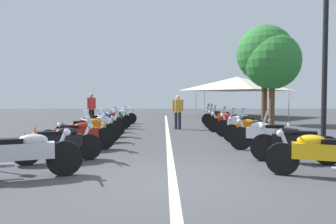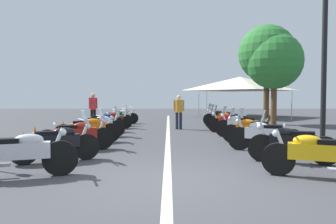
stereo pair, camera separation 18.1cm
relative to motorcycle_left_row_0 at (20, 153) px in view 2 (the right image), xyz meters
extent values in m
plane|color=#424247|center=(-0.25, -2.75, -0.47)|extent=(80.00, 80.00, 0.00)
cube|color=beige|center=(7.12, -2.75, -0.47)|extent=(28.88, 0.16, 0.01)
cylinder|color=black|center=(0.24, -0.68, -0.13)|extent=(0.36, 0.69, 0.68)
cube|color=silver|center=(-0.01, 0.02, 0.05)|extent=(0.64, 1.15, 0.30)
ellipsoid|color=silver|center=(0.05, -0.15, 0.25)|extent=(0.42, 0.58, 0.22)
cube|color=black|center=(-0.08, 0.22, 0.23)|extent=(0.41, 0.54, 0.12)
cylinder|color=silver|center=(0.22, -0.62, 0.17)|extent=(0.16, 0.30, 0.58)
cylinder|color=silver|center=(0.20, -0.58, 0.53)|extent=(0.60, 0.24, 0.04)
sphere|color=silver|center=(0.25, -0.72, 0.37)|extent=(0.14, 0.14, 0.14)
cylinder|color=black|center=(1.85, -0.76, -0.15)|extent=(0.41, 0.63, 0.63)
cylinder|color=black|center=(1.21, 0.47, -0.15)|extent=(0.41, 0.63, 0.63)
cube|color=black|center=(1.53, -0.15, 0.03)|extent=(0.73, 1.07, 0.30)
ellipsoid|color=black|center=(1.61, -0.31, 0.23)|extent=(0.47, 0.58, 0.22)
cube|color=black|center=(1.43, 0.05, 0.21)|extent=(0.45, 0.55, 0.12)
cylinder|color=silver|center=(1.82, -0.71, 0.15)|extent=(0.19, 0.29, 0.58)
cylinder|color=silver|center=(1.80, -0.68, 0.51)|extent=(0.57, 0.32, 0.04)
sphere|color=silver|center=(1.87, -0.81, 0.35)|extent=(0.14, 0.14, 0.14)
cylinder|color=silver|center=(1.50, 0.30, -0.25)|extent=(0.32, 0.53, 0.08)
cube|color=silver|center=(1.84, -0.75, 0.58)|extent=(0.38, 0.27, 0.32)
cylinder|color=black|center=(3.45, -0.84, -0.15)|extent=(0.39, 0.64, 0.64)
cylinder|color=black|center=(2.81, 0.54, -0.15)|extent=(0.39, 0.64, 0.64)
cube|color=maroon|center=(3.13, -0.15, 0.03)|extent=(0.73, 1.17, 0.30)
ellipsoid|color=maroon|center=(3.20, -0.31, 0.23)|extent=(0.45, 0.58, 0.22)
cube|color=black|center=(3.04, 0.05, 0.21)|extent=(0.44, 0.54, 0.12)
cylinder|color=silver|center=(3.42, -0.79, 0.15)|extent=(0.18, 0.29, 0.58)
cylinder|color=silver|center=(3.40, -0.75, 0.51)|extent=(0.58, 0.29, 0.04)
sphere|color=silver|center=(3.47, -0.89, 0.35)|extent=(0.14, 0.14, 0.14)
cylinder|color=silver|center=(3.10, 0.34, -0.24)|extent=(0.30, 0.53, 0.08)
cube|color=silver|center=(3.44, -0.82, 0.58)|extent=(0.38, 0.26, 0.32)
cylinder|color=black|center=(4.99, -0.80, -0.15)|extent=(0.34, 0.66, 0.65)
cylinder|color=black|center=(4.52, 0.66, -0.15)|extent=(0.34, 0.66, 0.65)
cube|color=orange|center=(4.76, -0.07, 0.03)|extent=(0.63, 1.20, 0.30)
ellipsoid|color=orange|center=(4.81, -0.24, 0.23)|extent=(0.41, 0.58, 0.22)
cube|color=black|center=(4.69, 0.14, 0.21)|extent=(0.40, 0.54, 0.12)
cylinder|color=silver|center=(4.98, -0.74, 0.15)|extent=(0.16, 0.30, 0.58)
cylinder|color=silver|center=(4.96, -0.71, 0.51)|extent=(0.60, 0.23, 0.04)
sphere|color=silver|center=(5.01, -0.85, 0.35)|extent=(0.14, 0.14, 0.14)
cylinder|color=silver|center=(4.78, 0.42, -0.24)|extent=(0.25, 0.55, 0.08)
cylinder|color=black|center=(6.54, -0.76, -0.15)|extent=(0.31, 0.65, 0.64)
cylinder|color=black|center=(6.16, 0.57, -0.15)|extent=(0.31, 0.65, 0.64)
cube|color=white|center=(6.35, -0.09, 0.03)|extent=(0.56, 1.09, 0.30)
ellipsoid|color=white|center=(6.40, -0.27, 0.23)|extent=(0.40, 0.57, 0.22)
cube|color=black|center=(6.29, 0.12, 0.21)|extent=(0.38, 0.53, 0.12)
cylinder|color=silver|center=(6.52, -0.70, 0.15)|extent=(0.15, 0.30, 0.58)
cylinder|color=silver|center=(6.51, -0.66, 0.51)|extent=(0.61, 0.21, 0.04)
sphere|color=silver|center=(6.56, -0.81, 0.35)|extent=(0.14, 0.14, 0.14)
cylinder|color=silver|center=(6.41, 0.35, -0.25)|extent=(0.23, 0.55, 0.08)
cube|color=silver|center=(6.54, -0.74, 0.58)|extent=(0.38, 0.22, 0.32)
cylinder|color=black|center=(8.23, -0.50, -0.14)|extent=(0.45, 0.64, 0.66)
cylinder|color=black|center=(7.56, 0.68, -0.14)|extent=(0.45, 0.64, 0.66)
cube|color=navy|center=(7.90, 0.09, 0.04)|extent=(0.75, 1.03, 0.30)
ellipsoid|color=navy|center=(7.98, -0.07, 0.24)|extent=(0.48, 0.58, 0.22)
cube|color=black|center=(7.79, 0.28, 0.22)|extent=(0.46, 0.55, 0.12)
cylinder|color=silver|center=(8.20, -0.45, 0.16)|extent=(0.20, 0.29, 0.58)
cylinder|color=silver|center=(8.18, -0.42, 0.52)|extent=(0.56, 0.34, 0.04)
sphere|color=silver|center=(8.25, -0.55, 0.36)|extent=(0.14, 0.14, 0.14)
cylinder|color=silver|center=(7.85, 0.53, -0.24)|extent=(0.34, 0.52, 0.08)
cylinder|color=black|center=(9.96, -0.67, -0.16)|extent=(0.39, 0.61, 0.61)
cylinder|color=black|center=(9.28, 0.71, -0.16)|extent=(0.39, 0.61, 0.61)
cube|color=maroon|center=(9.62, 0.02, 0.02)|extent=(0.77, 1.18, 0.30)
ellipsoid|color=maroon|center=(9.70, -0.14, 0.22)|extent=(0.46, 0.58, 0.22)
cube|color=black|center=(9.53, 0.22, 0.20)|extent=(0.44, 0.55, 0.12)
cylinder|color=silver|center=(9.93, -0.62, 0.14)|extent=(0.19, 0.29, 0.58)
cylinder|color=silver|center=(9.92, -0.58, 0.50)|extent=(0.57, 0.31, 0.04)
sphere|color=silver|center=(9.98, -0.72, 0.34)|extent=(0.14, 0.14, 0.14)
cylinder|color=silver|center=(9.58, 0.52, -0.26)|extent=(0.31, 0.53, 0.08)
cube|color=silver|center=(9.95, -0.65, 0.57)|extent=(0.38, 0.27, 0.32)
cylinder|color=black|center=(11.38, -0.55, -0.16)|extent=(0.32, 0.62, 0.61)
cylinder|color=black|center=(10.97, 0.77, -0.16)|extent=(0.32, 0.62, 0.61)
cube|color=#0C592D|center=(11.17, 0.11, 0.02)|extent=(0.58, 1.08, 0.30)
ellipsoid|color=#0C592D|center=(11.22, -0.06, 0.22)|extent=(0.40, 0.57, 0.22)
cube|color=black|center=(11.11, 0.32, 0.20)|extent=(0.39, 0.54, 0.12)
cylinder|color=silver|center=(11.36, -0.49, 0.14)|extent=(0.15, 0.30, 0.58)
cylinder|color=silver|center=(11.35, -0.45, 0.50)|extent=(0.60, 0.22, 0.04)
sphere|color=silver|center=(11.39, -0.60, 0.34)|extent=(0.14, 0.14, 0.14)
cylinder|color=silver|center=(11.22, 0.56, -0.26)|extent=(0.24, 0.55, 0.08)
cylinder|color=black|center=(12.99, -0.68, -0.15)|extent=(0.36, 0.64, 0.63)
cylinder|color=black|center=(12.47, 0.63, -0.15)|extent=(0.36, 0.64, 0.63)
cube|color=white|center=(12.73, -0.03, 0.03)|extent=(0.65, 1.10, 0.30)
ellipsoid|color=white|center=(12.79, -0.19, 0.23)|extent=(0.43, 0.58, 0.22)
cube|color=black|center=(12.65, 0.18, 0.21)|extent=(0.42, 0.54, 0.12)
cylinder|color=silver|center=(12.96, -0.63, 0.15)|extent=(0.17, 0.30, 0.58)
cylinder|color=silver|center=(12.95, -0.59, 0.51)|extent=(0.59, 0.26, 0.04)
sphere|color=silver|center=(13.00, -0.73, 0.35)|extent=(0.14, 0.14, 0.14)
cylinder|color=silver|center=(12.74, 0.44, -0.25)|extent=(0.28, 0.54, 0.08)
cylinder|color=black|center=(0.26, -4.91, -0.15)|extent=(0.35, 0.64, 0.63)
cube|color=#EAB214|center=(0.02, -5.56, 0.03)|extent=(0.63, 1.09, 0.30)
ellipsoid|color=#EAB214|center=(0.08, -5.39, 0.23)|extent=(0.43, 0.58, 0.22)
cube|color=black|center=(-0.06, -5.77, 0.21)|extent=(0.41, 0.54, 0.12)
cylinder|color=silver|center=(0.24, -4.96, 0.15)|extent=(0.17, 0.30, 0.58)
cylinder|color=silver|center=(0.22, -5.00, 0.51)|extent=(0.59, 0.25, 0.04)
sphere|color=silver|center=(0.28, -4.86, 0.35)|extent=(0.14, 0.14, 0.14)
cylinder|color=black|center=(1.65, -4.99, -0.15)|extent=(0.35, 0.66, 0.65)
cylinder|color=black|center=(1.19, -6.27, -0.15)|extent=(0.35, 0.66, 0.65)
cube|color=black|center=(1.42, -5.63, 0.03)|extent=(0.61, 1.07, 0.30)
ellipsoid|color=black|center=(1.48, -5.46, 0.23)|extent=(0.42, 0.58, 0.22)
cube|color=black|center=(1.34, -5.83, 0.21)|extent=(0.41, 0.54, 0.12)
cylinder|color=silver|center=(1.63, -5.04, 0.15)|extent=(0.16, 0.30, 0.58)
cylinder|color=silver|center=(1.61, -5.08, 0.51)|extent=(0.60, 0.25, 0.04)
sphere|color=silver|center=(1.66, -4.94, 0.35)|extent=(0.14, 0.14, 0.14)
cylinder|color=silver|center=(1.11, -5.95, -0.24)|extent=(0.26, 0.54, 0.08)
cube|color=silver|center=(1.64, -5.01, 0.58)|extent=(0.38, 0.24, 0.32)
cylinder|color=black|center=(3.32, -4.83, -0.13)|extent=(0.42, 0.66, 0.67)
cylinder|color=black|center=(2.69, -6.11, -0.13)|extent=(0.42, 0.66, 0.67)
cube|color=white|center=(3.01, -5.47, 0.05)|extent=(0.73, 1.10, 0.30)
ellipsoid|color=white|center=(3.08, -5.31, 0.25)|extent=(0.46, 0.58, 0.22)
cube|color=black|center=(2.91, -5.67, 0.23)|extent=(0.44, 0.55, 0.12)
cylinder|color=silver|center=(3.29, -4.88, 0.17)|extent=(0.19, 0.29, 0.58)
cylinder|color=silver|center=(3.27, -4.92, 0.53)|extent=(0.58, 0.31, 0.04)
sphere|color=silver|center=(3.34, -4.78, 0.37)|extent=(0.14, 0.14, 0.14)
cylinder|color=silver|center=(2.66, -5.78, -0.23)|extent=(0.31, 0.53, 0.08)
cube|color=silver|center=(3.31, -4.85, 0.60)|extent=(0.38, 0.27, 0.32)
cylinder|color=black|center=(4.94, -4.90, -0.16)|extent=(0.35, 0.62, 0.61)
cylinder|color=black|center=(4.43, -6.21, -0.16)|extent=(0.35, 0.62, 0.61)
cube|color=orange|center=(4.69, -5.56, 0.02)|extent=(0.65, 1.10, 0.30)
ellipsoid|color=orange|center=(4.75, -5.39, 0.22)|extent=(0.43, 0.58, 0.22)
cube|color=black|center=(4.60, -5.76, 0.20)|extent=(0.42, 0.54, 0.12)
cylinder|color=silver|center=(4.92, -4.96, 0.14)|extent=(0.17, 0.30, 0.58)
cylinder|color=silver|center=(4.90, -5.00, 0.50)|extent=(0.59, 0.26, 0.04)
sphere|color=silver|center=(4.96, -4.86, 0.34)|extent=(0.14, 0.14, 0.14)
cylinder|color=silver|center=(4.36, -5.88, -0.26)|extent=(0.28, 0.54, 0.08)
cube|color=silver|center=(4.93, -4.92, 0.57)|extent=(0.38, 0.24, 0.32)
cylinder|color=black|center=(6.54, -4.92, -0.14)|extent=(0.37, 0.67, 0.66)
cylinder|color=black|center=(6.03, -6.20, -0.14)|extent=(0.37, 0.67, 0.66)
cube|color=white|center=(6.29, -5.56, 0.04)|extent=(0.64, 1.08, 0.30)
ellipsoid|color=white|center=(6.35, -5.39, 0.24)|extent=(0.43, 0.58, 0.22)
cube|color=black|center=(6.21, -5.76, 0.22)|extent=(0.42, 0.54, 0.12)
cylinder|color=silver|center=(6.52, -4.97, 0.16)|extent=(0.17, 0.30, 0.58)
cylinder|color=silver|center=(6.50, -5.01, 0.52)|extent=(0.59, 0.26, 0.04)
sphere|color=silver|center=(6.56, -4.87, 0.36)|extent=(0.14, 0.14, 0.14)
cylinder|color=silver|center=(5.97, -5.88, -0.24)|extent=(0.28, 0.54, 0.08)
cube|color=silver|center=(6.53, -4.94, 0.59)|extent=(0.38, 0.24, 0.32)
cylinder|color=black|center=(8.22, -4.82, -0.16)|extent=(0.30, 0.64, 0.63)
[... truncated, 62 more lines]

